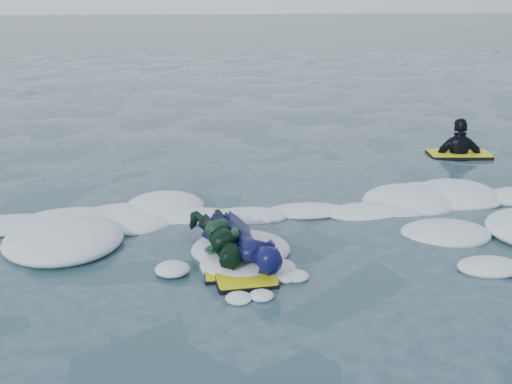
# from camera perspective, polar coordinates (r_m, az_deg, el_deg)

# --- Properties ---
(ground) EXTENTS (120.00, 120.00, 0.00)m
(ground) POSITION_cam_1_polar(r_m,az_deg,el_deg) (6.45, -2.41, -6.67)
(ground) COLOR #1A3640
(ground) RESTS_ON ground
(foam_band) EXTENTS (12.00, 3.10, 0.30)m
(foam_band) POSITION_cam_1_polar(r_m,az_deg,el_deg) (7.40, -2.96, -3.37)
(foam_band) COLOR white
(foam_band) RESTS_ON ground
(prone_woman_unit) EXTENTS (1.12, 1.67, 0.41)m
(prone_woman_unit) POSITION_cam_1_polar(r_m,az_deg,el_deg) (6.48, -1.59, -4.53)
(prone_woman_unit) COLOR black
(prone_woman_unit) RESTS_ON ground
(prone_child_unit) EXTENTS (0.69, 1.18, 0.43)m
(prone_child_unit) POSITION_cam_1_polar(r_m,az_deg,el_deg) (6.49, -2.92, -4.40)
(prone_child_unit) COLOR black
(prone_child_unit) RESTS_ON ground
(waiting_rider_unit) EXTENTS (1.05, 0.65, 1.49)m
(waiting_rider_unit) POSITION_cam_1_polar(r_m,az_deg,el_deg) (11.07, 17.53, 2.52)
(waiting_rider_unit) COLOR black
(waiting_rider_unit) RESTS_ON ground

